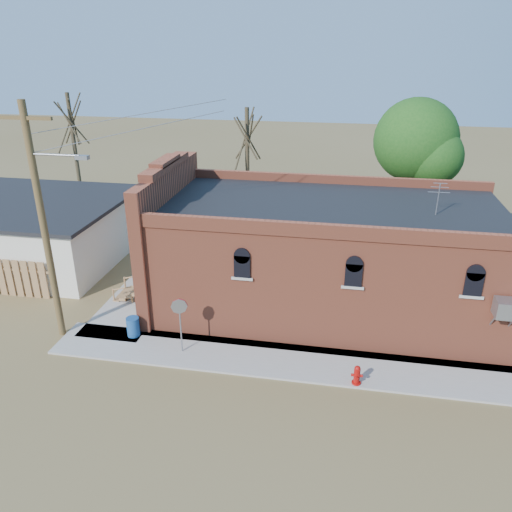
% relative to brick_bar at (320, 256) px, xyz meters
% --- Properties ---
extents(ground, '(120.00, 120.00, 0.00)m').
position_rel_brick_bar_xyz_m(ground, '(-1.64, -5.49, -2.34)').
color(ground, brown).
rests_on(ground, ground).
extents(sidewalk_south, '(19.00, 2.20, 0.08)m').
position_rel_brick_bar_xyz_m(sidewalk_south, '(-0.14, -4.59, -2.30)').
color(sidewalk_south, '#9E9991').
rests_on(sidewalk_south, ground).
extents(sidewalk_west, '(2.60, 10.00, 0.08)m').
position_rel_brick_bar_xyz_m(sidewalk_west, '(-7.94, 0.51, -2.30)').
color(sidewalk_west, '#9E9991').
rests_on(sidewalk_west, ground).
extents(brick_bar, '(16.40, 7.97, 6.30)m').
position_rel_brick_bar_xyz_m(brick_bar, '(0.00, 0.00, 0.00)').
color(brick_bar, '#AA4E34').
rests_on(brick_bar, ground).
extents(utility_pole, '(3.12, 0.26, 9.00)m').
position_rel_brick_bar_xyz_m(utility_pole, '(-9.79, -4.29, 2.43)').
color(utility_pole, '#513C20').
rests_on(utility_pole, ground).
extents(tree_bare_near, '(2.80, 2.80, 7.65)m').
position_rel_brick_bar_xyz_m(tree_bare_near, '(-4.64, 7.51, 3.62)').
color(tree_bare_near, '#463B28').
rests_on(tree_bare_near, ground).
extents(tree_bare_far, '(2.80, 2.80, 8.16)m').
position_rel_brick_bar_xyz_m(tree_bare_far, '(-15.64, 8.51, 4.02)').
color(tree_bare_far, '#463B28').
rests_on(tree_bare_far, ground).
extents(tree_leafy, '(4.40, 4.40, 8.15)m').
position_rel_brick_bar_xyz_m(tree_leafy, '(4.36, 8.01, 3.59)').
color(tree_leafy, '#463B28').
rests_on(tree_leafy, ground).
extents(fire_hydrant, '(0.39, 0.36, 0.70)m').
position_rel_brick_bar_xyz_m(fire_hydrant, '(1.69, -5.50, -1.91)').
color(fire_hydrant, '#9F0B09').
rests_on(fire_hydrant, sidewalk_south).
extents(stop_sign, '(0.58, 0.25, 2.21)m').
position_rel_brick_bar_xyz_m(stop_sign, '(-4.72, -4.70, -0.56)').
color(stop_sign, gray).
rests_on(stop_sign, sidewalk_south).
extents(trash_barrel, '(0.61, 0.61, 0.77)m').
position_rel_brick_bar_xyz_m(trash_barrel, '(-6.94, -3.99, -1.87)').
color(trash_barrel, navy).
rests_on(trash_barrel, sidewalk_west).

